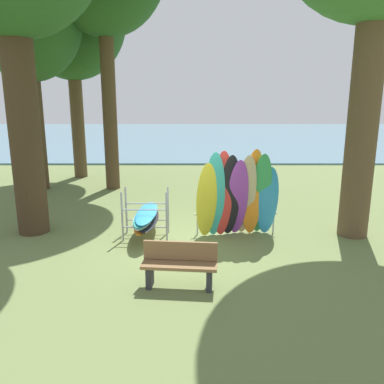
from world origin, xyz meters
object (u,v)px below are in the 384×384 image
tree_far_right_back (71,16)px  leaning_board_pile (238,197)px  board_storage_rack (147,217)px  park_bench (180,264)px  tree_far_left_back (27,20)px

tree_far_right_back → leaning_board_pile: (6.25, -8.11, -5.82)m
board_storage_rack → park_bench: size_ratio=1.49×
park_bench → tree_far_left_back: bearing=124.7°
tree_far_right_back → board_storage_rack: size_ratio=4.52×
tree_far_left_back → park_bench: bearing=-55.3°
leaning_board_pile → board_storage_rack: 2.37m
tree_far_left_back → tree_far_right_back: size_ratio=0.89×
tree_far_left_back → tree_far_right_back: 2.73m
tree_far_right_back → leaning_board_pile: size_ratio=4.19×
leaning_board_pile → park_bench: leaning_board_pile is taller
tree_far_left_back → leaning_board_pile: size_ratio=3.74×
board_storage_rack → tree_far_right_back: bearing=116.1°
park_bench → leaning_board_pile: bearing=63.0°
tree_far_right_back → board_storage_rack: (3.94, -8.04, -6.37)m
leaning_board_pile → park_bench: (-1.37, -2.69, -0.62)m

